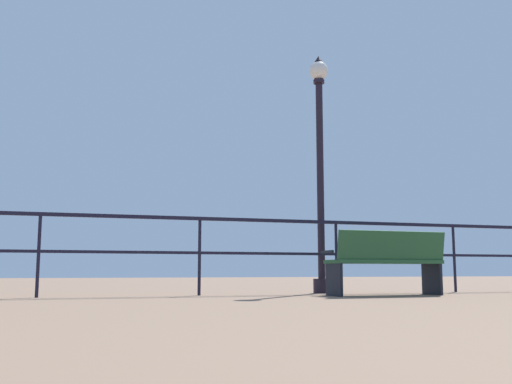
% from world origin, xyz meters
% --- Properties ---
extents(pier_railing, '(25.64, 0.05, 1.10)m').
position_xyz_m(pier_railing, '(-0.00, 8.99, 0.82)').
color(pier_railing, black).
rests_on(pier_railing, ground_plane).
extents(bench_near_left, '(1.67, 0.68, 0.89)m').
position_xyz_m(bench_near_left, '(0.35, 8.10, 0.51)').
color(bench_near_left, '#24502E').
rests_on(bench_near_left, ground_plane).
extents(lamppost_center, '(0.31, 0.31, 3.82)m').
position_xyz_m(lamppost_center, '(-0.14, 9.23, 2.15)').
color(lamppost_center, black).
rests_on(lamppost_center, ground_plane).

